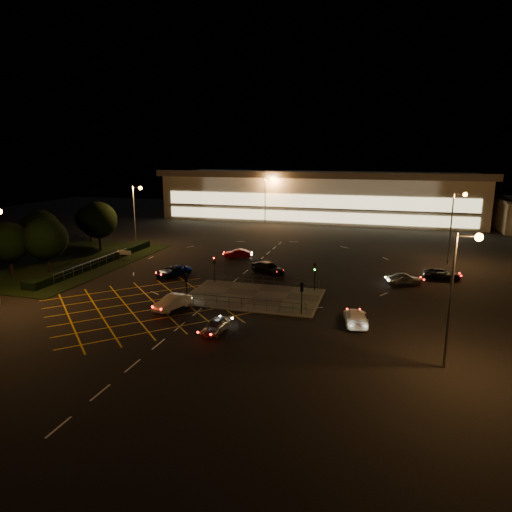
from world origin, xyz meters
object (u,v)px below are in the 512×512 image
(car_circ_red, at_px, (238,253))
(car_approach_white, at_px, (356,317))
(signal_nw, at_px, (214,264))
(car_east_grey, at_px, (442,274))
(signal_sw, at_px, (186,282))
(car_near_silver, at_px, (216,326))
(signal_se, at_px, (302,291))
(car_right_silver, at_px, (404,278))
(signal_ne, at_px, (315,271))
(car_far_dkgrey, at_px, (268,268))
(car_left_blue, at_px, (173,271))
(car_queue_white, at_px, (172,302))

(car_circ_red, xyz_separation_m, car_approach_white, (18.76, -22.55, 0.05))
(signal_nw, relative_size, car_east_grey, 0.71)
(signal_sw, xyz_separation_m, car_circ_red, (-1.57, 21.51, -1.73))
(car_near_silver, bearing_deg, car_circ_red, 110.23)
(signal_se, relative_size, car_right_silver, 0.79)
(car_right_silver, bearing_deg, car_approach_white, 148.47)
(signal_ne, height_order, car_far_dkgrey, signal_ne)
(signal_se, bearing_deg, signal_nw, -33.65)
(car_circ_red, bearing_deg, signal_nw, -7.47)
(car_near_silver, height_order, car_right_silver, car_right_silver)
(car_east_grey, bearing_deg, car_left_blue, 102.06)
(signal_se, xyz_separation_m, car_circ_red, (-13.57, 21.51, -1.73))
(signal_sw, height_order, signal_se, same)
(car_near_silver, bearing_deg, signal_nw, 117.16)
(car_left_blue, relative_size, car_east_grey, 1.04)
(signal_sw, bearing_deg, signal_se, -180.00)
(car_queue_white, height_order, car_approach_white, car_queue_white)
(car_queue_white, height_order, car_circ_red, car_queue_white)
(signal_ne, bearing_deg, signal_nw, 180.00)
(car_right_silver, bearing_deg, signal_nw, 90.89)
(signal_se, xyz_separation_m, car_right_silver, (9.86, 13.85, -1.69))
(signal_nw, distance_m, car_east_grey, 28.11)
(car_near_silver, xyz_separation_m, car_right_silver, (16.26, 20.18, 0.07))
(signal_ne, height_order, car_left_blue, signal_ne)
(car_circ_red, bearing_deg, car_far_dkgrey, 27.08)
(car_far_dkgrey, bearing_deg, car_right_silver, -59.83)
(signal_ne, relative_size, car_left_blue, 0.68)
(signal_nw, bearing_deg, car_east_grey, 19.81)
(car_near_silver, relative_size, car_queue_white, 0.84)
(car_left_blue, bearing_deg, car_circ_red, 99.97)
(car_queue_white, height_order, car_far_dkgrey, car_far_dkgrey)
(signal_se, bearing_deg, car_circ_red, -57.75)
(car_left_blue, distance_m, car_right_silver, 28.43)
(car_far_dkgrey, height_order, car_right_silver, car_far_dkgrey)
(signal_sw, distance_m, car_near_silver, 8.63)
(car_queue_white, xyz_separation_m, car_approach_white, (17.95, 0.80, -0.01))
(car_right_silver, distance_m, car_approach_white, 15.60)
(signal_nw, distance_m, car_queue_white, 9.99)
(car_far_dkgrey, bearing_deg, signal_nw, 169.30)
(signal_sw, relative_size, signal_ne, 1.00)
(car_circ_red, bearing_deg, signal_se, 18.15)
(car_approach_white, bearing_deg, car_far_dkgrey, -60.70)
(car_approach_white, bearing_deg, signal_se, -21.04)
(car_far_dkgrey, bearing_deg, car_left_blue, 141.31)
(car_queue_white, bearing_deg, signal_nw, 104.71)
(signal_ne, xyz_separation_m, car_approach_white, (5.19, -9.03, -1.68))
(car_queue_white, bearing_deg, car_circ_red, 111.11)
(car_left_blue, bearing_deg, car_east_grey, 44.95)
(signal_sw, height_order, car_far_dkgrey, signal_sw)
(signal_nw, xyz_separation_m, car_queue_white, (-0.76, -9.82, -1.67))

